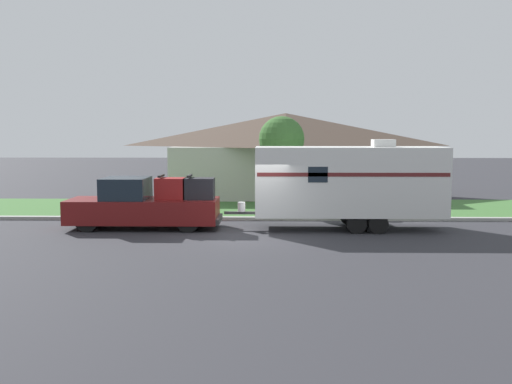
{
  "coord_description": "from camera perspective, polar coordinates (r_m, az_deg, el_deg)",
  "views": [
    {
      "loc": [
        0.48,
        -19.64,
        3.67
      ],
      "look_at": [
        0.06,
        1.68,
        1.4
      ],
      "focal_mm": 40.0,
      "sensor_mm": 36.0,
      "label": 1
    }
  ],
  "objects": [
    {
      "name": "mailbox",
      "position": [
        24.77,
        10.55,
        -0.11
      ],
      "size": [
        0.48,
        0.2,
        1.36
      ],
      "color": "brown",
      "rests_on": "ground_plane"
    },
    {
      "name": "house_across_street",
      "position": [
        33.39,
        2.97,
        3.98
      ],
      "size": [
        13.5,
        8.42,
        4.73
      ],
      "color": "#B2B2A8",
      "rests_on": "ground_plane"
    },
    {
      "name": "pickup_truck",
      "position": [
        22.0,
        -11.05,
        -1.29
      ],
      "size": [
        5.76,
        1.96,
        2.04
      ],
      "color": "black",
      "rests_on": "ground_plane"
    },
    {
      "name": "tree_in_yard",
      "position": [
        26.07,
        2.58,
        5.25
      ],
      "size": [
        2.08,
        2.08,
        4.37
      ],
      "color": "brown",
      "rests_on": "ground_plane"
    },
    {
      "name": "ground_plane",
      "position": [
        19.98,
        -0.28,
        -4.51
      ],
      "size": [
        120.0,
        120.0,
        0.0
      ],
      "primitive_type": "plane",
      "color": "#2D2D33"
    },
    {
      "name": "lawn_strip",
      "position": [
        27.29,
        0.11,
        -1.62
      ],
      "size": [
        80.0,
        7.0,
        0.03
      ],
      "color": "#3D6B33",
      "rests_on": "ground_plane"
    },
    {
      "name": "travel_trailer",
      "position": [
        21.62,
        9.28,
        1.07
      ],
      "size": [
        8.17,
        2.22,
        3.38
      ],
      "color": "black",
      "rests_on": "ground_plane"
    },
    {
      "name": "curb_strip",
      "position": [
        23.67,
        -0.05,
        -2.67
      ],
      "size": [
        80.0,
        0.3,
        0.14
      ],
      "color": "#999993",
      "rests_on": "ground_plane"
    }
  ]
}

